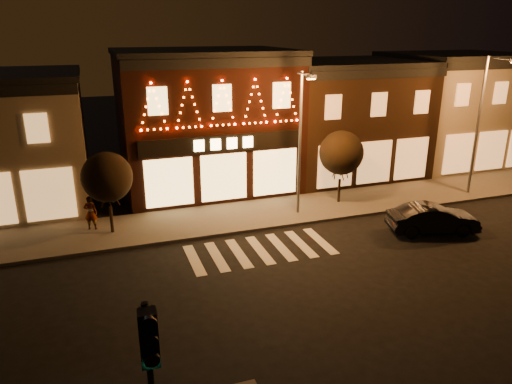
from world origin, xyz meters
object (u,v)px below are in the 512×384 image
traffic_signal_near (151,375)px  pedestrian (91,213)px  dark_sedan (433,219)px  streetlamp_mid (301,133)px

traffic_signal_near → pedestrian: traffic_signal_near is taller
dark_sedan → pedestrian: (-15.61, 5.48, 0.30)m
dark_sedan → pedestrian: bearing=84.5°
streetlamp_mid → dark_sedan: (5.24, -4.07, -3.75)m
traffic_signal_near → streetlamp_mid: (9.33, 14.23, 0.94)m
pedestrian → streetlamp_mid: bearing=-171.3°
traffic_signal_near → pedestrian: (-1.04, 15.64, -2.50)m
traffic_signal_near → pedestrian: bearing=96.7°
streetlamp_mid → dark_sedan: bearing=-45.7°
streetlamp_mid → pedestrian: size_ratio=4.29×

